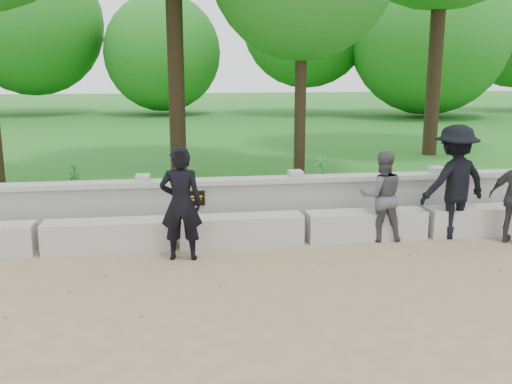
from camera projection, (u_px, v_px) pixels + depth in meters
ground at (178, 295)px, 6.87m from camera, size 80.00×80.00×0.00m
lawn at (174, 139)px, 20.36m from camera, size 40.00×22.00×0.25m
concrete_bench at (176, 233)px, 8.65m from camera, size 11.90×0.45×0.45m
parapet_wall at (175, 206)px, 9.28m from camera, size 12.50×0.35×0.90m
man_main at (181, 204)px, 7.99m from camera, size 0.64×0.57×1.63m
visitor_left at (382, 196)px, 8.90m from camera, size 0.74×0.60×1.43m
visitor_mid at (454, 182)px, 9.02m from camera, size 1.30×0.93×1.81m
shrub_b at (322, 172)px, 11.60m from camera, size 0.47×0.47×0.67m
shrub_c at (381, 188)px, 10.47m from camera, size 0.61×0.59×0.52m
shrub_d at (75, 176)px, 11.38m from camera, size 0.36×0.39×0.60m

